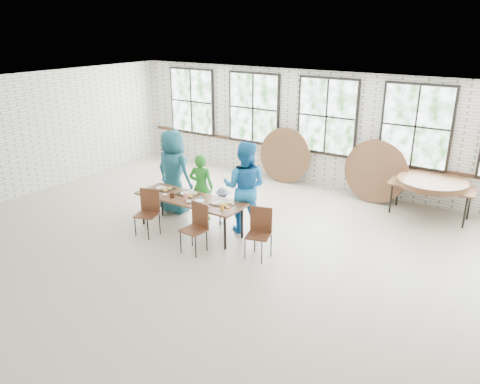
# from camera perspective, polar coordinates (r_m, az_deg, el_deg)

# --- Properties ---
(room) EXTENTS (12.00, 12.00, 12.00)m
(room) POSITION_cam_1_polar(r_m,az_deg,el_deg) (12.27, 10.55, 8.84)
(room) COLOR #B7A691
(room) RESTS_ON ground
(dining_table) EXTENTS (2.40, 0.80, 0.74)m
(dining_table) POSITION_cam_1_polar(r_m,az_deg,el_deg) (9.66, -6.09, -1.00)
(dining_table) COLOR brown
(dining_table) RESTS_ON ground
(chair_near_left) EXTENTS (0.53, 0.52, 0.95)m
(chair_near_left) POSITION_cam_1_polar(r_m,az_deg,el_deg) (9.73, -11.10, -1.95)
(chair_near_left) COLOR #522D1B
(chair_near_left) RESTS_ON ground
(chair_near_right) EXTENTS (0.46, 0.45, 0.95)m
(chair_near_right) POSITION_cam_1_polar(r_m,az_deg,el_deg) (8.88, -5.28, -3.83)
(chair_near_right) COLOR #522D1B
(chair_near_right) RESTS_ON ground
(chair_spare) EXTENTS (0.52, 0.51, 0.95)m
(chair_spare) POSITION_cam_1_polar(r_m,az_deg,el_deg) (8.65, 2.42, -4.43)
(chair_spare) COLOR #522D1B
(chair_spare) RESTS_ON ground
(adult_teal) EXTENTS (0.97, 0.66, 1.92)m
(adult_teal) POSITION_cam_1_polar(r_m,az_deg,el_deg) (10.66, -8.14, 2.47)
(adult_teal) COLOR navy
(adult_teal) RESTS_ON ground
(adult_green) EXTENTS (0.63, 0.52, 1.49)m
(adult_green) POSITION_cam_1_polar(r_m,az_deg,el_deg) (10.24, -4.75, 0.61)
(adult_green) COLOR #207920
(adult_green) RESTS_ON ground
(toddler) EXTENTS (0.60, 0.43, 0.84)m
(toddler) POSITION_cam_1_polar(r_m,az_deg,el_deg) (10.04, -2.13, -1.74)
(toddler) COLOR #13243E
(toddler) RESTS_ON ground
(adult_blue) EXTENTS (1.11, 0.98, 1.92)m
(adult_blue) POSITION_cam_1_polar(r_m,az_deg,el_deg) (9.55, 0.58, 0.60)
(adult_blue) COLOR #1A71BA
(adult_blue) RESTS_ON ground
(storage_table) EXTENTS (1.84, 0.85, 0.74)m
(storage_table) POSITION_cam_1_polar(r_m,az_deg,el_deg) (11.19, 22.30, 0.52)
(storage_table) COLOR brown
(storage_table) RESTS_ON ground
(tabletop_clutter) EXTENTS (2.03, 0.57, 0.11)m
(tabletop_clutter) POSITION_cam_1_polar(r_m,az_deg,el_deg) (9.57, -5.84, -0.71)
(tabletop_clutter) COLOR black
(tabletop_clutter) RESTS_ON dining_table
(round_tops_stacked) EXTENTS (1.50, 1.50, 0.13)m
(round_tops_stacked) POSITION_cam_1_polar(r_m,az_deg,el_deg) (11.16, 22.38, 1.09)
(round_tops_stacked) COLOR brown
(round_tops_stacked) RESTS_ON storage_table
(round_tops_leaning) EXTENTS (4.05, 0.43, 1.49)m
(round_tops_leaning) POSITION_cam_1_polar(r_m,az_deg,el_deg) (12.04, 12.42, 3.12)
(round_tops_leaning) COLOR brown
(round_tops_leaning) RESTS_ON ground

